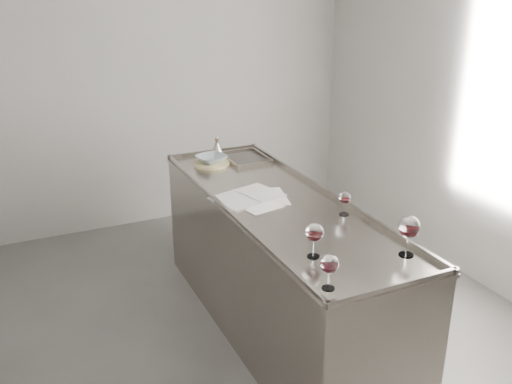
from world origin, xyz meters
name	(u,v)px	position (x,y,z in m)	size (l,w,h in m)	color
room_shell	(222,157)	(0.00, 0.00, 1.40)	(4.54, 5.04, 2.84)	#4F4C4A
counter	(278,267)	(0.50, 0.30, 0.47)	(0.77, 2.42, 0.97)	gray
wine_glass_left	(329,265)	(0.22, -0.75, 1.06)	(0.09, 0.09, 0.18)	white
wine_glass_middle	(314,233)	(0.33, -0.44, 1.07)	(0.10, 0.10, 0.19)	white
wine_glass_right	(409,228)	(0.78, -0.63, 1.10)	(0.11, 0.11, 0.22)	white
wine_glass_small	(345,199)	(0.77, -0.04, 1.05)	(0.07, 0.07, 0.15)	white
notebook	(247,197)	(0.35, 0.46, 0.95)	(0.50, 0.41, 0.02)	silver
loose_paper_top	(268,197)	(0.48, 0.41, 0.94)	(0.23, 0.33, 0.00)	silver
loose_paper_under	(254,203)	(0.35, 0.35, 0.94)	(0.24, 0.34, 0.00)	white
trivet	(212,164)	(0.38, 1.21, 0.95)	(0.28, 0.28, 0.02)	beige
ceramic_bowl	(211,159)	(0.38, 1.21, 0.99)	(0.22, 0.22, 0.05)	#91A1A8
wine_funnel	(217,150)	(0.50, 1.38, 1.00)	(0.13, 0.13, 0.19)	#A79E95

